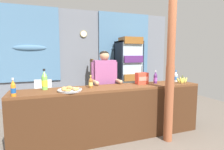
# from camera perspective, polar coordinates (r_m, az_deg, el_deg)

# --- Properties ---
(ground_plane) EXTENTS (7.98, 7.98, 0.00)m
(ground_plane) POSITION_cam_1_polar(r_m,az_deg,el_deg) (4.18, -1.92, -14.34)
(ground_plane) COLOR #665B51
(back_wall_curtained) EXTENTS (5.65, 0.22, 2.79)m
(back_wall_curtained) POSITION_cam_1_polar(r_m,az_deg,el_deg) (5.72, -8.12, 6.09)
(back_wall_curtained) COLOR slate
(back_wall_curtained) RESTS_ON ground
(stall_counter) EXTENTS (3.30, 0.55, 0.93)m
(stall_counter) POSITION_cam_1_polar(r_m,az_deg,el_deg) (3.18, 0.96, -10.31)
(stall_counter) COLOR brown
(stall_counter) RESTS_ON ground
(timber_post) EXTENTS (0.17, 0.14, 2.61)m
(timber_post) POSITION_cam_1_polar(r_m,az_deg,el_deg) (3.19, 17.76, 1.80)
(timber_post) COLOR #995133
(timber_post) RESTS_ON ground
(drink_fridge) EXTENTS (0.72, 0.68, 1.98)m
(drink_fridge) POSITION_cam_1_polar(r_m,az_deg,el_deg) (5.66, 5.32, 2.49)
(drink_fridge) COLOR black
(drink_fridge) RESTS_ON ground
(bottle_shelf_rack) EXTENTS (0.48, 0.28, 1.35)m
(bottle_shelf_rack) POSITION_cam_1_polar(r_m,az_deg,el_deg) (5.49, -4.07, -1.71)
(bottle_shelf_rack) COLOR brown
(bottle_shelf_rack) RESTS_ON ground
(plastic_lawn_chair) EXTENTS (0.54, 0.54, 0.86)m
(plastic_lawn_chair) POSITION_cam_1_polar(r_m,az_deg,el_deg) (4.79, -20.97, -5.90)
(plastic_lawn_chair) COLOR silver
(plastic_lawn_chair) RESTS_ON ground
(shopkeeper) EXTENTS (0.55, 0.42, 1.55)m
(shopkeeper) POSITION_cam_1_polar(r_m,az_deg,el_deg) (3.65, -2.34, -1.49)
(shopkeeper) COLOR #28282D
(shopkeeper) RESTS_ON ground
(soda_bottle_lime_soda) EXTENTS (0.09, 0.09, 0.34)m
(soda_bottle_lime_soda) POSITION_cam_1_polar(r_m,az_deg,el_deg) (3.12, -20.33, -1.72)
(soda_bottle_lime_soda) COLOR #75C64C
(soda_bottle_lime_soda) RESTS_ON stall_counter
(soda_bottle_grape_soda) EXTENTS (0.07, 0.07, 0.25)m
(soda_bottle_grape_soda) POSITION_cam_1_polar(r_m,az_deg,el_deg) (3.64, 13.40, -0.88)
(soda_bottle_grape_soda) COLOR #56286B
(soda_bottle_grape_soda) RESTS_ON stall_counter
(soda_bottle_orange_soda) EXTENTS (0.06, 0.06, 0.25)m
(soda_bottle_orange_soda) POSITION_cam_1_polar(r_m,az_deg,el_deg) (2.82, -28.48, -3.73)
(soda_bottle_orange_soda) COLOR orange
(soda_bottle_orange_soda) RESTS_ON stall_counter
(soda_bottle_iced_tea) EXTENTS (0.07, 0.07, 0.21)m
(soda_bottle_iced_tea) POSITION_cam_1_polar(r_m,az_deg,el_deg) (3.11, -6.68, -2.34)
(soda_bottle_iced_tea) COLOR brown
(soda_bottle_iced_tea) RESTS_ON stall_counter
(soda_bottle_water) EXTENTS (0.07, 0.07, 0.23)m
(soda_bottle_water) POSITION_cam_1_polar(r_m,az_deg,el_deg) (3.99, 19.30, -0.55)
(soda_bottle_water) COLOR silver
(soda_bottle_water) RESTS_ON stall_counter
(snack_box_crackers) EXTENTS (0.22, 0.15, 0.22)m
(snack_box_crackers) POSITION_cam_1_polar(r_m,az_deg,el_deg) (3.52, 9.28, -1.03)
(snack_box_crackers) COLOR #E5422D
(snack_box_crackers) RESTS_ON stall_counter
(pastry_tray) EXTENTS (0.38, 0.38, 0.07)m
(pastry_tray) POSITION_cam_1_polar(r_m,az_deg,el_deg) (2.91, -13.07, -4.48)
(pastry_tray) COLOR #BCBCC1
(pastry_tray) RESTS_ON stall_counter
(banana_bunch) EXTENTS (0.27, 0.06, 0.16)m
(banana_bunch) POSITION_cam_1_polar(r_m,az_deg,el_deg) (3.81, 21.07, -1.53)
(banana_bunch) COLOR #CCC14C
(banana_bunch) RESTS_ON stall_counter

